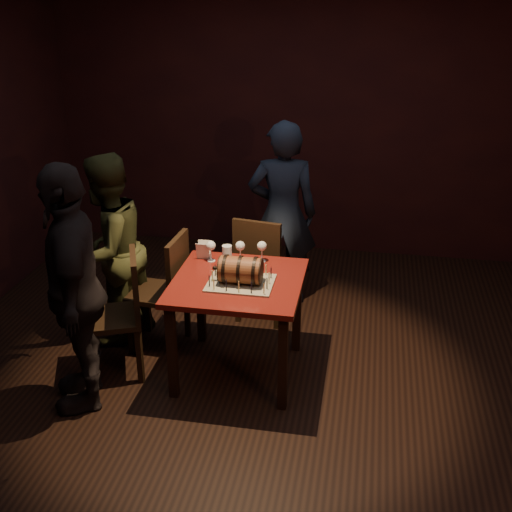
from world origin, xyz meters
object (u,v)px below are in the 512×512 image
(pub_table, at_px, (238,294))
(person_left_front, at_px, (74,289))
(barrel_cake, at_px, (240,270))
(chair_left_rear, at_px, (167,286))
(wine_glass_mid, at_px, (240,247))
(person_left_rear, at_px, (108,251))
(chair_left_front, at_px, (123,308))
(wine_glass_right, at_px, (262,247))
(chair_back, at_px, (261,264))
(person_back, at_px, (282,214))
(pint_of_ale, at_px, (227,256))
(wine_glass_left, at_px, (211,247))

(pub_table, distance_m, person_left_front, 1.11)
(barrel_cake, height_order, person_left_front, person_left_front)
(barrel_cake, relative_size, chair_left_rear, 0.37)
(wine_glass_mid, height_order, chair_left_rear, chair_left_rear)
(wine_glass_mid, height_order, person_left_rear, person_left_rear)
(chair_left_rear, xyz_separation_m, person_left_rear, (-0.47, 0.05, 0.23))
(person_left_front, bearing_deg, chair_left_front, 135.20)
(pub_table, height_order, wine_glass_right, wine_glass_right)
(person_left_rear, bearing_deg, pub_table, 93.52)
(chair_back, relative_size, person_back, 0.57)
(pint_of_ale, bearing_deg, wine_glass_mid, 41.76)
(wine_glass_left, relative_size, wine_glass_right, 1.00)
(wine_glass_right, distance_m, person_left_front, 1.37)
(wine_glass_right, xyz_separation_m, person_left_rear, (-1.19, -0.03, -0.11))
(chair_back, bearing_deg, wine_glass_left, -119.00)
(pub_table, xyz_separation_m, chair_back, (0.02, 0.79, -0.12))
(barrel_cake, relative_size, pint_of_ale, 2.30)
(pint_of_ale, height_order, chair_left_front, chair_left_front)
(barrel_cake, bearing_deg, person_back, 85.11)
(barrel_cake, relative_size, person_left_front, 0.20)
(chair_left_rear, distance_m, chair_left_front, 0.45)
(pub_table, height_order, wine_glass_mid, wine_glass_mid)
(wine_glass_right, bearing_deg, person_back, 88.12)
(barrel_cake, xyz_separation_m, person_back, (0.11, 1.26, -0.04))
(pub_table, height_order, chair_left_front, chair_left_front)
(wine_glass_right, height_order, chair_left_rear, chair_left_rear)
(barrel_cake, height_order, wine_glass_mid, barrel_cake)
(pint_of_ale, bearing_deg, pub_table, -61.76)
(wine_glass_left, xyz_separation_m, chair_left_rear, (-0.35, -0.02, -0.35))
(barrel_cake, distance_m, person_left_front, 1.10)
(pub_table, relative_size, chair_left_rear, 0.97)
(chair_left_rear, xyz_separation_m, chair_left_front, (-0.20, -0.40, 0.00))
(wine_glass_left, bearing_deg, person_left_front, -131.91)
(wine_glass_left, height_order, chair_left_front, chair_left_front)
(pub_table, bearing_deg, wine_glass_left, 133.04)
(wine_glass_mid, relative_size, wine_glass_right, 1.00)
(pint_of_ale, distance_m, chair_left_front, 0.84)
(wine_glass_left, xyz_separation_m, pint_of_ale, (0.13, -0.04, -0.05))
(wine_glass_mid, distance_m, chair_left_front, 0.95)
(wine_glass_mid, bearing_deg, barrel_cake, -78.06)
(pub_table, xyz_separation_m, person_left_front, (-0.97, -0.51, 0.21))
(chair_back, relative_size, person_left_front, 0.55)
(person_left_rear, xyz_separation_m, person_left_front, (0.12, -0.82, 0.09))
(wine_glass_right, distance_m, person_back, 0.87)
(pub_table, height_order, chair_back, chair_back)
(pub_table, distance_m, wine_glass_left, 0.44)
(barrel_cake, bearing_deg, wine_glass_mid, 101.94)
(pint_of_ale, xyz_separation_m, person_left_rear, (-0.95, 0.07, -0.06))
(chair_left_rear, bearing_deg, wine_glass_left, 3.06)
(pub_table, xyz_separation_m, chair_left_rear, (-0.61, 0.26, -0.12))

